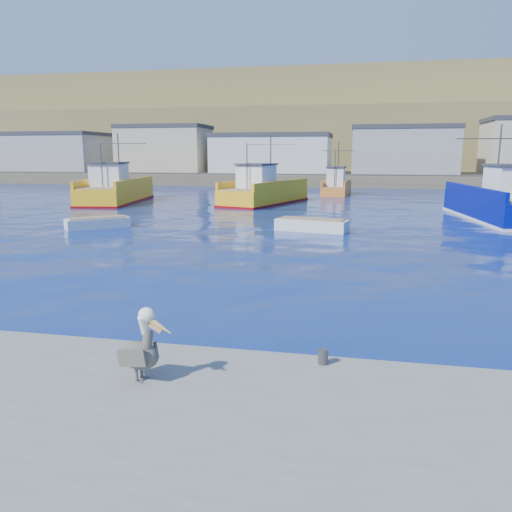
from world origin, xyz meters
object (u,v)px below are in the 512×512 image
Objects in this scene: trawler_blue at (503,204)px; pelican at (141,349)px; trawler_yellow_b at (264,192)px; skiff_left at (98,224)px; skiff_mid at (312,226)px; boat_orange at (336,186)px; trawler_yellow_a at (115,191)px.

trawler_blue reaches higher than pelican.
trawler_yellow_b reaches higher than skiff_left.
trawler_blue is (18.63, -8.27, 0.07)m from trawler_yellow_b.
trawler_blue reaches higher than skiff_mid.
skiff_mid is 21.92m from pelican.
boat_orange is 1.61× the size of skiff_mid.
boat_orange is 5.20× the size of pelican.
trawler_blue is 14.96m from skiff_mid.
trawler_yellow_a is 14.23m from trawler_yellow_b.
trawler_yellow_b is 1.66× the size of boat_orange.
trawler_blue is 1.81× the size of boat_orange.
trawler_yellow_b reaches higher than boat_orange.
skiff_mid is (-0.23, -27.88, -0.68)m from boat_orange.
skiff_left is (-7.26, -17.60, -0.78)m from trawler_yellow_b.
trawler_yellow_a reaches higher than pelican.
pelican is at bearing -91.50° from boat_orange.
boat_orange is (-12.41, 19.92, -0.14)m from trawler_blue.
trawler_yellow_b is 13.20m from boat_orange.
trawler_yellow_b is (14.14, 1.58, -0.04)m from trawler_yellow_a.
pelican is (-1.08, -21.88, 0.80)m from skiff_mid.
skiff_mid is at bearing -147.78° from trawler_blue.
trawler_yellow_a is 3.38× the size of skiff_left.
skiff_left is (-25.88, -9.33, -0.85)m from trawler_blue.
trawler_yellow_b is at bearing 110.25° from skiff_mid.
trawler_yellow_a is 17.46m from skiff_left.
skiff_mid is at bearing -90.47° from boat_orange.
skiff_mid is at bearing 5.90° from skiff_left.
trawler_blue is at bearing -11.53° from trawler_yellow_a.
trawler_blue is 3.52× the size of skiff_left.
trawler_yellow_b is 3.22× the size of skiff_left.
trawler_blue is at bearing -23.93° from trawler_yellow_b.
skiff_left is at bearing -160.17° from trawler_blue.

